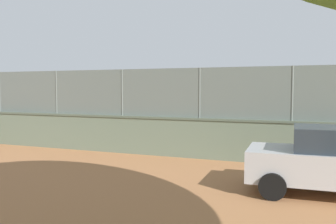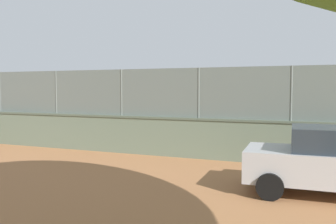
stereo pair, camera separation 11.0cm
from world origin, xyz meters
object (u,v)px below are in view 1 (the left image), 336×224
Objects in this scene: player_crossing_court at (160,115)px; courtside_bench at (7,130)px; player_at_service_line at (298,121)px; sports_ball at (282,141)px; player_baseline_waiting at (129,112)px.

player_crossing_court is 8.99m from courtside_bench.
sports_ball is at bearing 51.41° from player_at_service_line.
player_at_service_line is 14.29m from courtside_bench.
sports_ball is (0.67, 0.84, -0.86)m from player_at_service_line.
sports_ball is 13.39m from courtside_bench.
player_crossing_court is 8.33m from sports_ball.
player_baseline_waiting is 9.99m from sports_ball.
player_baseline_waiting is 13.83× the size of sports_ball.
player_crossing_court is 0.93× the size of courtside_bench.
player_baseline_waiting is at bearing -11.32° from player_at_service_line.
player_crossing_court is (8.27, -2.47, -0.05)m from player_at_service_line.
sports_ball is (-9.52, 2.88, -0.96)m from player_baseline_waiting.
player_baseline_waiting reaches higher than player_crossing_court.
player_at_service_line is 10.39m from player_baseline_waiting.
player_at_service_line is 1.37m from sports_ball.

